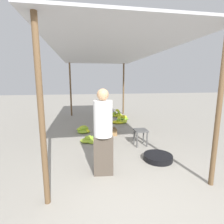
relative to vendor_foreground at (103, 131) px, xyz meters
The scene contains 15 objects.
ground_plane 1.34m from the vendor_foreground, 65.76° to the right, with size 40.00×40.00×0.00m, color gray.
canopy_post_front_left 1.19m from the vendor_foreground, 143.79° to the right, with size 0.08×0.08×2.56m, color brown.
canopy_post_front_right 1.92m from the vendor_foreground, 20.46° to the right, with size 0.08×0.08×2.56m, color brown.
canopy_post_back_left 5.82m from the vendor_foreground, 98.84° to the left, with size 0.08×0.08×2.56m, color brown.
canopy_post_back_right 6.02m from the vendor_foreground, 73.03° to the left, with size 0.08×0.08×2.56m, color brown.
canopy_tarp 3.11m from the vendor_foreground, 80.41° to the left, with size 3.04×6.79×0.04m, color #B2B2B7.
vendor_foreground is the anchor object (origin of this frame).
stool 1.80m from the vendor_foreground, 47.81° to the left, with size 0.34×0.34×0.44m.
basin_black 1.52m from the vendor_foreground, 16.09° to the left, with size 0.63×0.63×0.12m.
banana_pile_left_0 2.86m from the vendor_foreground, 97.48° to the left, with size 0.49×0.46×0.22m.
banana_pile_left_1 1.97m from the vendor_foreground, 96.51° to the left, with size 0.46×0.56×0.18m.
banana_pile_right_0 4.03m from the vendor_foreground, 73.01° to the left, with size 0.67×0.49×0.28m.
banana_pile_right_1 5.34m from the vendor_foreground, 75.89° to the left, with size 0.69×0.52×0.36m.
banana_pile_right_2 4.70m from the vendor_foreground, 71.84° to the left, with size 0.43×0.49×0.21m.
crate_near 2.51m from the vendor_foreground, 77.81° to the left, with size 0.40×0.40×0.20m.
Camera 1 is at (-0.79, -2.07, 1.74)m, focal length 28.00 mm.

